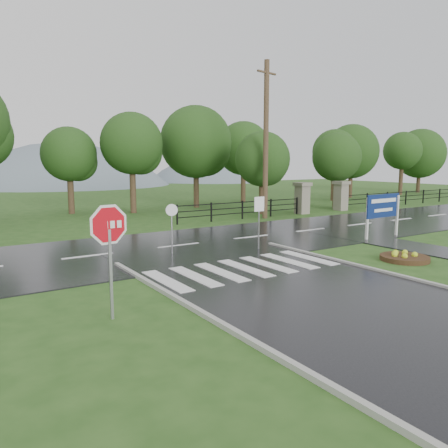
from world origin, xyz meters
TOP-DOWN VIEW (x-y plane):
  - ground at (0.00, 0.00)m, footprint 120.00×120.00m
  - main_road at (0.00, 10.00)m, footprint 90.00×8.00m
  - walkway at (8.50, 4.00)m, footprint 2.20×11.00m
  - crosswalk at (0.00, 5.00)m, footprint 6.50×2.80m
  - curb_left at (-3.55, -4.00)m, footprint 0.15×24.00m
  - pillar_west at (13.00, 16.00)m, footprint 1.00×1.00m
  - pillar_east at (17.00, 16.00)m, footprint 1.00×1.00m
  - fence_west at (7.75, 16.00)m, footprint 9.58×0.08m
  - fence_east at (27.75, 16.00)m, footprint 20.58×0.08m
  - hills at (3.49, 65.00)m, footprint 102.00×48.00m
  - treeline at (1.00, 24.00)m, footprint 83.20×5.20m
  - stop_sign at (-5.46, 2.85)m, footprint 1.29×0.24m
  - estate_billboard at (9.31, 6.43)m, footprint 2.47×0.17m
  - flower_bed at (5.91, 2.82)m, footprint 1.80×1.80m
  - reg_sign_small at (2.47, 7.42)m, footprint 0.50×0.05m
  - reg_sign_round at (-1.03, 8.57)m, footprint 0.46×0.18m
  - utility_pole_east at (9.22, 15.50)m, footprint 1.77×0.49m
  - entrance_tree_left at (10.53, 17.50)m, footprint 3.87×3.87m
  - entrance_tree_right at (18.03, 17.50)m, footprint 3.86×3.86m

SIDE VIEW (x-z plane):
  - hills at x=3.49m, z-range -39.54..8.46m
  - ground at x=0.00m, z-range 0.00..0.00m
  - main_road at x=0.00m, z-range -0.02..0.02m
  - walkway at x=8.50m, z-range -0.02..0.02m
  - curb_left at x=-3.55m, z-range -0.06..0.06m
  - treeline at x=1.00m, z-range -5.00..5.00m
  - crosswalk at x=0.00m, z-range 0.05..0.07m
  - flower_bed at x=5.91m, z-range -0.05..0.31m
  - fence_west at x=7.75m, z-range 0.12..1.32m
  - fence_east at x=27.75m, z-range 0.14..1.34m
  - pillar_west at x=13.00m, z-range 0.06..2.30m
  - pillar_east at x=17.00m, z-range 0.06..2.30m
  - reg_sign_round at x=-1.03m, z-range 0.29..2.35m
  - estate_billboard at x=9.31m, z-range 0.41..2.57m
  - reg_sign_small at x=2.47m, z-range 0.46..2.73m
  - stop_sign at x=-5.46m, z-range 0.56..3.49m
  - entrance_tree_left at x=10.53m, z-range 0.95..6.78m
  - entrance_tree_right at x=18.03m, z-range 1.04..7.03m
  - utility_pole_east at x=9.22m, z-range 0.08..10.15m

